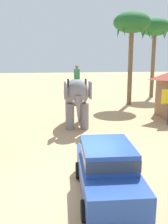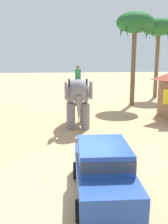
# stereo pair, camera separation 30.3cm
# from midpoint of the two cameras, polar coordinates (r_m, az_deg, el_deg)

# --- Properties ---
(ground_plane) EXTENTS (120.00, 120.00, 0.00)m
(ground_plane) POSITION_cam_midpoint_polar(r_m,az_deg,el_deg) (9.23, -0.14, -16.32)
(ground_plane) COLOR tan
(car_sedan_foreground) EXTENTS (2.01, 4.17, 1.70)m
(car_sedan_foreground) POSITION_cam_midpoint_polar(r_m,az_deg,el_deg) (8.43, 5.36, -12.23)
(car_sedan_foreground) COLOR #23479E
(car_sedan_foreground) RESTS_ON ground
(elephant_with_mahout) EXTENTS (1.76, 3.91, 3.88)m
(elephant_with_mahout) POSITION_cam_midpoint_polar(r_m,az_deg,el_deg) (16.13, -0.87, 3.69)
(elephant_with_mahout) COLOR slate
(elephant_with_mahout) RESTS_ON ground
(palm_tree_behind_elephant) EXTENTS (3.20, 3.20, 8.11)m
(palm_tree_behind_elephant) POSITION_cam_midpoint_polar(r_m,az_deg,el_deg) (23.81, 11.54, 18.29)
(palm_tree_behind_elephant) COLOR brown
(palm_tree_behind_elephant) RESTS_ON ground
(palm_tree_near_hut) EXTENTS (3.20, 3.20, 8.19)m
(palm_tree_near_hut) POSITION_cam_midpoint_polar(r_m,az_deg,el_deg) (28.78, 16.46, 17.13)
(palm_tree_near_hut) COLOR brown
(palm_tree_near_hut) RESTS_ON ground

